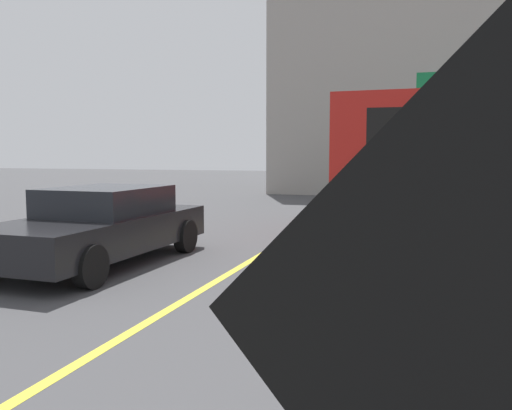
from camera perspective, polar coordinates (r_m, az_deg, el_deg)
lane_center_stripe at (r=6.02m, az=-15.03°, el=-13.98°), size 0.14×36.00×0.01m
roadwork_sign at (r=1.45m, az=23.90°, el=-16.04°), size 1.60×0.39×2.33m
arrow_board_trailer at (r=8.79m, az=16.63°, el=-4.64°), size 1.60×1.85×2.70m
box_truck at (r=14.21m, az=15.65°, el=4.35°), size 2.79×7.87×3.20m
pickup_car at (r=10.08m, az=-16.12°, el=-2.10°), size 2.18×4.75×1.38m
highway_guide_sign at (r=20.07m, az=22.12°, el=9.19°), size 2.79×0.22×5.00m
far_building_block at (r=29.03m, az=15.65°, el=11.86°), size 12.69×7.35×10.61m
traffic_cone_mid_lane at (r=5.90m, az=12.94°, el=-10.55°), size 0.36×0.36×0.77m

